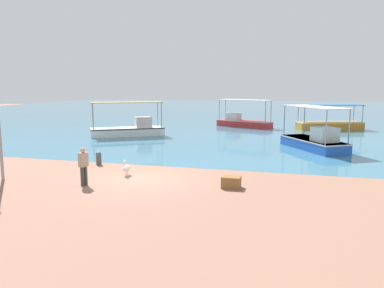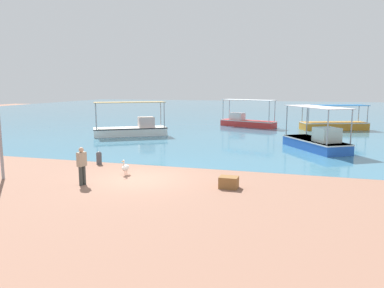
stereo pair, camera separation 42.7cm
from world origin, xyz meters
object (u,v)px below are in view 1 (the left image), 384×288
Objects in this scene: fishing_boat_far_left at (315,140)px; fisherman_standing at (84,165)px; fishing_boat_outer at (243,121)px; fishing_boat_far_right at (130,129)px; cargo_crate at (231,182)px; pelican at (126,168)px; mooring_bollard at (99,158)px; fishing_boat_near_left at (329,124)px.

fisherman_standing is (-10.26, -12.48, 0.26)m from fishing_boat_far_left.
fishing_boat_outer is 0.98× the size of fishing_boat_far_right.
cargo_crate is (-3.97, -11.15, -0.40)m from fishing_boat_far_left.
cargo_crate is (6.29, 1.33, -0.66)m from fisherman_standing.
fishing_boat_far_left reaches higher than fishing_boat_outer.
fishing_boat_outer is 23.83m from pelican.
fishing_boat_far_left is at bearing 35.27° from mooring_bollard.
fishing_boat_near_left is 28.39m from fisherman_standing.
cargo_crate is (5.30, -0.89, -0.13)m from pelican.
cargo_crate is at bearing -83.57° from fishing_boat_outer.
fishing_boat_outer reaches higher than pelican.
mooring_bollard is 8.34m from cargo_crate.
fishing_boat_far_right is at bearing 107.71° from fisherman_standing.
fishing_boat_far_right is at bearing -150.52° from fishing_boat_near_left.
pelican is 1.02× the size of cargo_crate.
fishing_boat_near_left is at bearing 57.17° from mooring_bollard.
fishing_boat_far_left is 13.83m from pelican.
fishing_boat_outer is at bearing 96.43° from cargo_crate.
cargo_crate is (11.33, -14.46, -0.38)m from fishing_boat_far_right.
fisherman_standing is at bearing -72.29° from fishing_boat_far_right.
fishing_boat_far_right reaches higher than cargo_crate.
pelican is at bearing -115.81° from fishing_boat_near_left.
mooring_bollard is at bearing 143.49° from pelican.
fishing_boat_outer reaches higher than cargo_crate.
fishing_boat_far_right is 18.38m from cargo_crate.
fishing_boat_outer is 0.92× the size of fishing_boat_near_left.
fishing_boat_near_left is 24.99m from cargo_crate.
mooring_bollard is (-2.55, 1.89, 0.02)m from pelican.
pelican is 5.38m from cargo_crate.
cargo_crate is (-6.00, -24.26, -0.28)m from fishing_boat_near_left.
fisherman_standing is at bearing -129.43° from fishing_boat_far_left.
fishing_boat_near_left reaches higher than cargo_crate.
fishing_boat_near_left reaches higher than fisherman_standing.
fishing_boat_far_left is at bearing -63.36° from fishing_boat_outer.
fishing_boat_far_left is 13.27m from fishing_boat_near_left.
mooring_bollard is (-11.83, -8.36, -0.26)m from fishing_boat_far_left.
mooring_bollard is at bearing -144.73° from fishing_boat_far_left.
pelican is (6.03, -13.57, -0.26)m from fishing_boat_far_right.
fisherman_standing is (-12.29, -25.59, 0.38)m from fishing_boat_near_left.
fishing_boat_near_left is at bearing 64.19° from pelican.
fishing_boat_far_left reaches higher than fishing_boat_near_left.
fisherman_standing is (5.04, -15.79, 0.27)m from fishing_boat_far_right.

